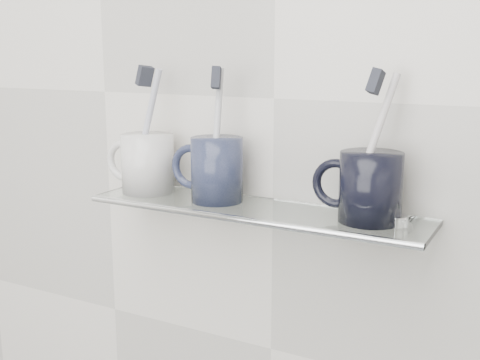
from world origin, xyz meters
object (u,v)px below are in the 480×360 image
Objects in this scene: shelf_glass at (254,210)px; mug_right at (371,187)px; mug_left at (148,163)px; mug_center at (217,170)px.

mug_right reaches higher than shelf_glass.
mug_left is 0.13m from mug_center.
mug_left is at bearing 173.36° from mug_center.
mug_left reaches higher than shelf_glass.
shelf_glass is at bearing 173.04° from mug_right.
mug_center is 1.04× the size of mug_right.
shelf_glass is 0.08m from mug_center.
mug_right is (0.23, 0.00, -0.00)m from mug_center.
mug_right is at bearing -17.48° from mug_left.
shelf_glass is 5.45× the size of mug_left.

